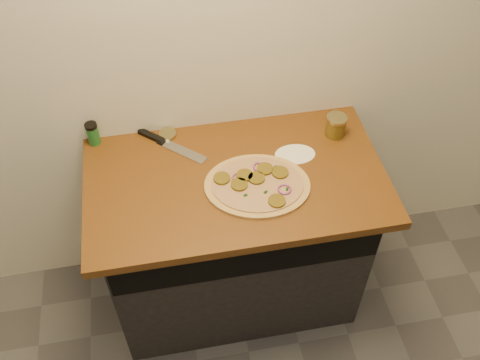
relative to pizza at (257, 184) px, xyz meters
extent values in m
cube|color=beige|center=(-0.07, 0.40, 0.44)|extent=(4.00, 0.02, 2.70)
cube|color=black|center=(-0.07, 0.10, -0.48)|extent=(1.10, 0.60, 0.86)
cube|color=brown|center=(-0.07, 0.07, -0.03)|extent=(1.20, 0.70, 0.04)
cylinder|color=tan|center=(0.00, 0.00, 0.00)|extent=(0.47, 0.47, 0.01)
cylinder|color=#D1C28A|center=(0.00, 0.00, 0.01)|extent=(0.41, 0.41, 0.01)
cylinder|color=brown|center=(0.00, 0.02, 0.01)|extent=(0.07, 0.07, 0.01)
cylinder|color=brown|center=(-0.04, 0.04, 0.01)|extent=(0.07, 0.07, 0.01)
cylinder|color=brown|center=(-0.13, 0.05, 0.01)|extent=(0.07, 0.07, 0.01)
cylinder|color=brown|center=(-0.07, 0.00, 0.01)|extent=(0.07, 0.07, 0.01)
cylinder|color=brown|center=(0.05, 0.06, 0.01)|extent=(0.07, 0.07, 0.01)
cylinder|color=brown|center=(0.10, 0.03, 0.01)|extent=(0.07, 0.07, 0.01)
cylinder|color=brown|center=(0.05, -0.11, 0.01)|extent=(0.07, 0.07, 0.01)
torus|color=#80307A|center=(0.03, 0.08, 0.01)|extent=(0.05, 0.05, 0.01)
torus|color=#80307A|center=(-0.07, 0.04, 0.01)|extent=(0.05, 0.05, 0.01)
torus|color=#80307A|center=(0.10, -0.05, 0.01)|extent=(0.05, 0.05, 0.01)
cube|color=black|center=(-0.03, 0.03, 0.01)|extent=(0.02, 0.02, 0.00)
cube|color=black|center=(-0.06, -0.05, 0.01)|extent=(0.02, 0.01, 0.00)
cube|color=black|center=(0.09, 0.07, 0.01)|extent=(0.02, 0.02, 0.00)
cube|color=black|center=(-0.09, 0.00, 0.01)|extent=(0.02, 0.02, 0.00)
cube|color=black|center=(0.02, 0.06, 0.01)|extent=(0.02, 0.01, 0.00)
cube|color=black|center=(-0.05, 0.03, 0.01)|extent=(0.02, 0.02, 0.00)
cube|color=black|center=(0.02, -0.05, 0.01)|extent=(0.02, 0.02, 0.00)
cube|color=black|center=(0.11, -0.05, 0.01)|extent=(0.01, 0.02, 0.00)
cube|color=#B7BAC1|center=(-0.27, 0.25, -0.01)|extent=(0.20, 0.19, 0.01)
cube|color=black|center=(-0.39, 0.36, 0.00)|extent=(0.11, 0.10, 0.02)
cylinder|color=tan|center=(-0.32, 0.35, 0.00)|extent=(0.09, 0.09, 0.02)
cylinder|color=maroon|center=(0.39, 0.23, 0.03)|extent=(0.08, 0.08, 0.08)
cylinder|color=tan|center=(0.39, 0.23, 0.08)|extent=(0.09, 0.09, 0.01)
cylinder|color=#1F6329|center=(-0.62, 0.37, 0.03)|extent=(0.05, 0.05, 0.09)
cylinder|color=black|center=(-0.62, 0.37, 0.08)|extent=(0.05, 0.05, 0.02)
cylinder|color=white|center=(0.19, 0.14, -0.01)|extent=(0.18, 0.18, 0.00)
camera|label=1|loc=(-0.32, -1.36, 1.55)|focal=40.00mm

